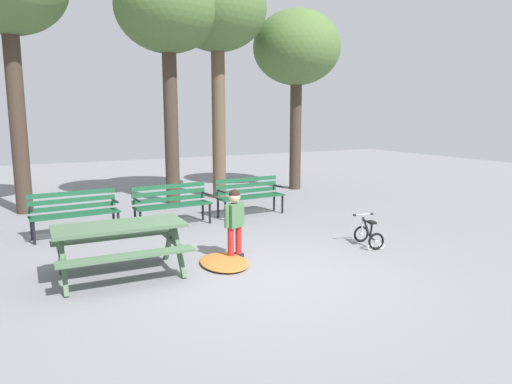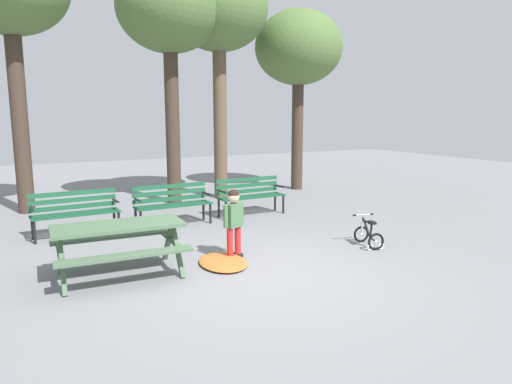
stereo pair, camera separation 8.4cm
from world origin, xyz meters
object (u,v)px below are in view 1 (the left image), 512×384
Objects in this scene: park_bench_far_left at (74,210)px; kids_bicycle at (369,235)px; park_bench_right at (249,193)px; picnic_table at (120,236)px; child_standing at (235,218)px; park_bench_left at (172,201)px.

kids_bicycle is (4.47, -3.17, -0.31)m from park_bench_far_left.
park_bench_far_left is 1.00× the size of park_bench_right.
park_bench_right is at bearing 38.40° from picnic_table.
picnic_table is at bearing 173.34° from kids_bicycle.
park_bench_far_left is at bearing 95.87° from picnic_table.
kids_bicycle is (4.20, -0.49, -0.39)m from picnic_table.
park_bench_left is at bearing 93.90° from child_standing.
child_standing is at bearing -121.54° from park_bench_right.
park_bench_left is at bearing -1.27° from park_bench_far_left.
park_bench_far_left and park_bench_right have the same top height.
park_bench_right is 1.44× the size of child_standing.
park_bench_right reaches higher than kids_bicycle.
child_standing is 2.48m from kids_bicycle.
child_standing reaches higher than park_bench_far_left.
picnic_table is at bearing -141.60° from park_bench_right.
park_bench_far_left is 1.90m from park_bench_left.
child_standing reaches higher than picnic_table.
picnic_table is 4.50m from park_bench_right.
child_standing reaches higher than kids_bicycle.
park_bench_right reaches higher than picnic_table.
park_bench_far_left is at bearing -178.34° from park_bench_right.
child_standing is (0.18, -2.65, 0.16)m from park_bench_left.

